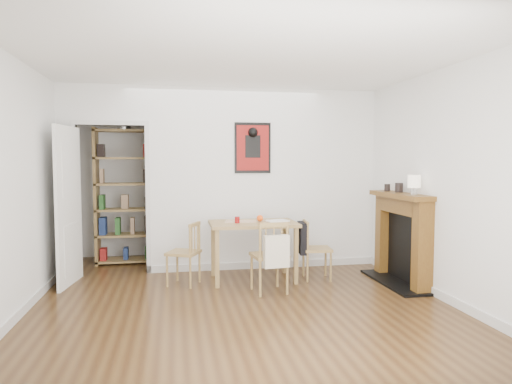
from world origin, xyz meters
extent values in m
plane|color=#4E3419|center=(0.00, 0.00, 0.00)|extent=(5.20, 5.20, 0.00)
plane|color=silver|center=(0.00, 2.60, 1.30)|extent=(4.50, 0.00, 4.50)
plane|color=silver|center=(0.00, -2.60, 1.30)|extent=(4.50, 0.00, 4.50)
plane|color=silver|center=(-2.25, 0.00, 1.30)|extent=(0.00, 5.20, 5.20)
plane|color=silver|center=(2.25, 0.00, 1.30)|extent=(0.00, 5.20, 5.20)
plane|color=white|center=(0.00, 0.00, 2.60)|extent=(5.20, 5.20, 0.00)
cube|color=silver|center=(0.57, 1.40, 1.30)|extent=(3.35, 0.10, 2.60)
cube|color=silver|center=(-2.12, 1.40, 1.30)|extent=(0.25, 0.10, 2.60)
cube|color=silver|center=(-1.55, 1.40, 2.33)|extent=(0.90, 0.10, 0.55)
cube|color=silver|center=(-2.03, 1.40, 1.02)|extent=(0.06, 0.14, 2.05)
cube|color=silver|center=(-1.07, 1.40, 1.02)|extent=(0.06, 0.14, 2.05)
cube|color=silver|center=(0.57, 1.34, 0.05)|extent=(3.35, 0.02, 0.10)
cube|color=silver|center=(-2.24, -0.60, 0.05)|extent=(0.02, 4.00, 0.10)
cube|color=silver|center=(2.24, -0.60, 0.05)|extent=(0.02, 4.00, 0.10)
cube|color=white|center=(-2.02, 0.93, 1.00)|extent=(0.15, 0.80, 2.00)
cube|color=black|center=(0.40, 1.33, 1.75)|extent=(0.52, 0.02, 0.72)
cube|color=maroon|center=(0.40, 1.32, 1.75)|extent=(0.46, 0.00, 0.64)
cube|color=#997A47|center=(0.30, 0.73, 0.75)|extent=(1.13, 0.72, 0.04)
cube|color=#997A47|center=(-0.20, 0.43, 0.36)|extent=(0.05, 0.05, 0.73)
cube|color=#997A47|center=(0.80, 0.43, 0.36)|extent=(0.05, 0.05, 0.73)
cube|color=#997A47|center=(-0.20, 1.03, 0.36)|extent=(0.05, 0.05, 0.73)
cube|color=#997A47|center=(0.80, 1.03, 0.36)|extent=(0.05, 0.05, 0.73)
cube|color=black|center=(0.94, 0.65, 0.55)|extent=(0.12, 0.33, 0.41)
cube|color=beige|center=(0.42, -0.07, 0.54)|extent=(0.30, 0.13, 0.37)
cube|color=#997A47|center=(-1.86, 2.07, 1.03)|extent=(0.04, 0.35, 2.06)
cube|color=#997A47|center=(-1.04, 2.07, 1.03)|extent=(0.04, 0.35, 2.06)
cube|color=#997A47|center=(-1.45, 2.07, 0.04)|extent=(0.87, 0.35, 0.03)
cube|color=#997A47|center=(-1.45, 2.07, 0.82)|extent=(0.87, 0.35, 0.03)
cube|color=#997A47|center=(-1.45, 2.07, 2.02)|extent=(0.87, 0.35, 0.03)
cube|color=maroon|center=(-1.45, 2.07, 1.03)|extent=(0.76, 0.28, 0.28)
cube|color=brown|center=(2.15, -0.24, 0.55)|extent=(0.20, 0.16, 1.10)
cube|color=brown|center=(2.15, 0.74, 0.55)|extent=(0.20, 0.16, 1.10)
cube|color=brown|center=(2.12, 0.25, 1.13)|extent=(0.30, 1.21, 0.06)
cube|color=brown|center=(2.15, 0.25, 1.00)|extent=(0.20, 0.85, 0.20)
cube|color=black|center=(2.21, 0.25, 0.45)|extent=(0.08, 0.81, 0.88)
cube|color=black|center=(2.09, 0.25, 0.01)|extent=(0.45, 1.25, 0.03)
cylinder|color=maroon|center=(0.09, 0.68, 0.81)|extent=(0.06, 0.06, 0.08)
sphere|color=#FF510D|center=(0.40, 0.79, 0.81)|extent=(0.08, 0.08, 0.08)
cube|color=beige|center=(0.15, 0.83, 0.77)|extent=(0.45, 0.37, 0.00)
cube|color=white|center=(0.63, 0.75, 0.77)|extent=(0.33, 0.27, 0.01)
cylinder|color=silver|center=(2.11, -0.09, 1.20)|extent=(0.08, 0.08, 0.09)
cylinder|color=beige|center=(2.11, -0.09, 1.32)|extent=(0.15, 0.15, 0.15)
cylinder|color=black|center=(2.15, 0.35, 1.22)|extent=(0.10, 0.10, 0.12)
cylinder|color=black|center=(2.10, 0.58, 1.21)|extent=(0.08, 0.08, 0.10)
camera|label=1|loc=(-0.71, -5.10, 1.58)|focal=32.00mm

